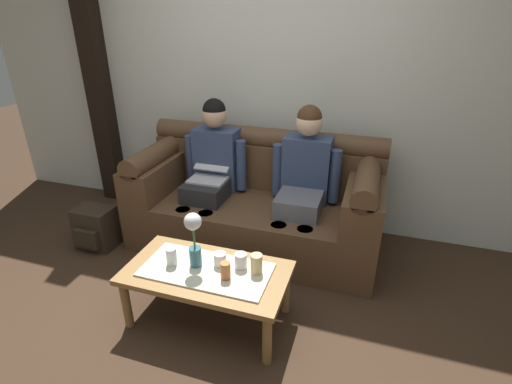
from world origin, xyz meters
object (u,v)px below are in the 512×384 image
at_px(couch, 256,202).
at_px(cup_far_center, 256,264).
at_px(cup_far_left, 171,256).
at_px(person_left, 212,167).
at_px(coffee_table, 207,276).
at_px(cup_near_right, 225,271).
at_px(cup_near_left, 220,259).
at_px(person_right, 304,178).
at_px(cup_far_right, 241,261).
at_px(flower_vase, 194,235).
at_px(backpack_left, 96,228).

distance_m(couch, cup_far_center, 1.01).
height_order(couch, cup_far_left, couch).
relative_size(person_left, coffee_table, 1.18).
distance_m(cup_near_right, cup_far_center, 0.20).
height_order(cup_near_left, cup_far_center, cup_far_center).
height_order(person_right, cup_far_right, person_right).
bearing_deg(cup_far_right, couch, 102.07).
xyz_separation_m(person_right, cup_far_left, (-0.63, -1.04, -0.20)).
distance_m(flower_vase, cup_near_right, 0.29).
height_order(couch, person_right, person_right).
height_order(person_left, cup_far_right, person_left).
distance_m(flower_vase, cup_far_right, 0.33).
height_order(couch, coffee_table, couch).
relative_size(person_right, coffee_table, 1.18).
bearing_deg(cup_far_center, couch, 107.90).
distance_m(coffee_table, cup_far_right, 0.24).
distance_m(flower_vase, cup_far_center, 0.42).
distance_m(person_right, coffee_table, 1.14).
bearing_deg(couch, person_left, -179.62).
relative_size(person_left, person_right, 1.00).
bearing_deg(person_right, cup_near_left, -109.13).
bearing_deg(cup_near_right, cup_far_left, 175.51).
bearing_deg(person_right, cup_far_right, -101.93).
bearing_deg(cup_far_right, coffee_table, -157.13).
relative_size(person_left, cup_near_right, 10.99).
relative_size(cup_near_left, cup_far_center, 0.69).
height_order(flower_vase, cup_far_center, flower_vase).
xyz_separation_m(cup_near_left, cup_far_center, (0.24, 0.00, 0.02)).
distance_m(cup_near_left, cup_far_center, 0.24).
distance_m(person_right, cup_far_right, 0.98).
relative_size(cup_near_left, cup_far_left, 0.75).
relative_size(coffee_table, cup_far_left, 8.89).
bearing_deg(cup_far_right, cup_far_left, -166.71).
relative_size(flower_vase, cup_far_right, 3.75).
relative_size(cup_near_left, cup_near_right, 0.78).
bearing_deg(cup_far_right, person_left, 122.63).
xyz_separation_m(cup_near_left, backpack_left, (-1.35, 0.44, -0.26)).
bearing_deg(cup_far_center, person_left, 126.56).
distance_m(cup_far_left, cup_far_right, 0.44).
distance_m(flower_vase, cup_far_left, 0.23).
bearing_deg(person_left, coffee_table, -68.67).
xyz_separation_m(person_left, cup_near_right, (0.55, -1.07, -0.21)).
xyz_separation_m(person_left, backpack_left, (-0.89, -0.52, -0.48)).
height_order(couch, backpack_left, couch).
height_order(coffee_table, cup_near_left, cup_near_left).
height_order(person_left, cup_far_left, person_left).
height_order(cup_near_left, backpack_left, cup_near_left).
distance_m(couch, cup_near_right, 1.08).
distance_m(cup_far_left, backpack_left, 1.21).
bearing_deg(cup_far_center, person_right, 84.64).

